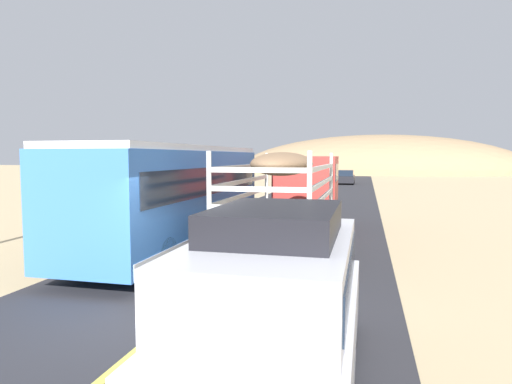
{
  "coord_description": "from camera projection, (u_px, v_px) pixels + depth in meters",
  "views": [
    {
      "loc": [
        3.27,
        -7.26,
        2.91
      ],
      "look_at": [
        0.0,
        5.91,
        1.82
      ],
      "focal_mm": 31.14,
      "sensor_mm": 36.0,
      "label": 1
    }
  ],
  "objects": [
    {
      "name": "boulder_near_shoulder",
      "position": [
        104.0,
        190.0,
        36.2
      ],
      "size": [
        0.95,
        0.83,
        0.41
      ],
      "primitive_type": "ellipsoid",
      "color": "gray",
      "rests_on": "ground"
    },
    {
      "name": "livestock_truck",
      "position": [
        299.0,
        187.0,
        16.41
      ],
      "size": [
        2.53,
        9.7,
        3.02
      ],
      "color": "#B2332D",
      "rests_on": "road_surface"
    },
    {
      "name": "road_surface",
      "position": [
        178.0,
        317.0,
        8.04
      ],
      "size": [
        8.0,
        120.0,
        0.02
      ],
      "primitive_type": "cube",
      "color": "#2D2D33",
      "rests_on": "ground"
    },
    {
      "name": "distant_hill",
      "position": [
        378.0,
        173.0,
        77.26
      ],
      "size": [
        50.21,
        22.07,
        13.37
      ],
      "primitive_type": "ellipsoid",
      "color": "#997C5A",
      "rests_on": "ground"
    },
    {
      "name": "ground_plane",
      "position": [
        178.0,
        317.0,
        8.05
      ],
      "size": [
        240.0,
        240.0,
        0.0
      ],
      "primitive_type": "plane",
      "color": "#CCB284"
    },
    {
      "name": "suv_near",
      "position": [
        277.0,
        300.0,
        5.44
      ],
      "size": [
        1.9,
        4.62,
        2.29
      ],
      "color": "silver",
      "rests_on": "road_surface"
    },
    {
      "name": "car_far",
      "position": [
        346.0,
        177.0,
        47.12
      ],
      "size": [
        1.8,
        4.4,
        1.46
      ],
      "color": "black",
      "rests_on": "road_surface"
    },
    {
      "name": "bus",
      "position": [
        176.0,
        194.0,
        13.81
      ],
      "size": [
        2.54,
        10.0,
        3.21
      ],
      "color": "#3872C6",
      "rests_on": "road_surface"
    },
    {
      "name": "road_centre_line",
      "position": [
        178.0,
        316.0,
        8.04
      ],
      "size": [
        0.16,
        117.6,
        0.0
      ],
      "primitive_type": "cube",
      "color": "#D8CC4C",
      "rests_on": "road_surface"
    }
  ]
}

